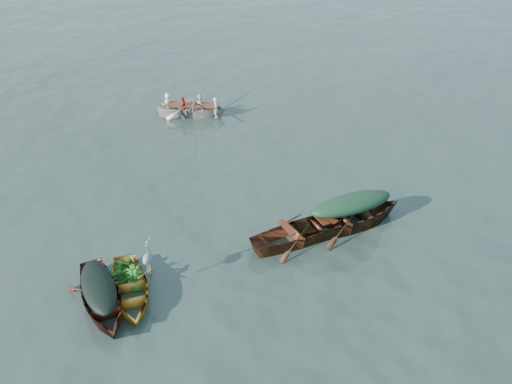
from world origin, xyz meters
TOP-DOWN VIEW (x-y plane):
  - ground at (0.00, 0.00)m, footprint 140.00×140.00m
  - yellow_dinghy at (-1.91, -1.82)m, footprint 2.62×3.49m
  - dark_covered_boat at (-2.49, -2.23)m, footprint 3.17×3.92m
  - green_tarp_boat at (3.73, 1.78)m, footprint 4.99×3.78m
  - open_wooden_boat at (2.35, 0.97)m, footprint 4.50×3.56m
  - rowed_boat at (-2.80, 9.45)m, footprint 4.35×1.42m
  - dark_tarp_cover at (-2.49, -2.23)m, footprint 1.74×2.16m
  - green_tarp_cover at (3.73, 1.78)m, footprint 2.75×2.08m
  - thwart_benches at (2.35, 0.97)m, footprint 2.32×1.90m
  - heron at (-1.44, -1.54)m, footprint 0.42×0.48m
  - dinghy_weeds at (-2.12, -1.31)m, footprint 1.02×1.11m
  - rowers at (-2.80, 9.45)m, footprint 3.05×1.25m
  - oars at (-2.80, 9.45)m, footprint 0.67×2.62m

SIDE VIEW (x-z plane):
  - ground at x=0.00m, z-range 0.00..0.00m
  - yellow_dinghy at x=-1.91m, z-range -0.43..0.43m
  - dark_covered_boat at x=-2.49m, z-range -0.47..0.47m
  - green_tarp_boat at x=3.73m, z-range -0.59..0.59m
  - open_wooden_boat at x=2.35m, z-range -0.52..0.52m
  - rowed_boat at x=-2.80m, z-range -0.51..0.51m
  - thwart_benches at x=2.35m, z-range 0.52..0.56m
  - oars at x=-2.80m, z-range 0.51..0.57m
  - dark_tarp_cover at x=-2.49m, z-range 0.47..0.87m
  - dinghy_weeds at x=-2.12m, z-range 0.43..1.03m
  - green_tarp_cover at x=3.73m, z-range 0.59..1.11m
  - heron at x=-1.44m, z-range 0.43..1.35m
  - rowers at x=-2.80m, z-range 0.51..1.27m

